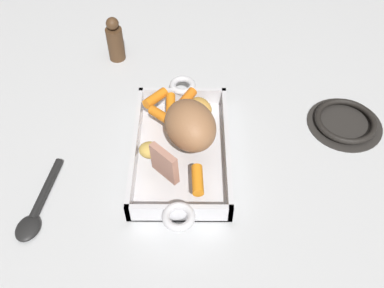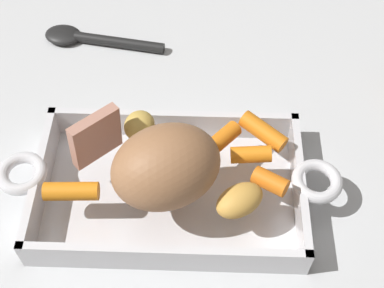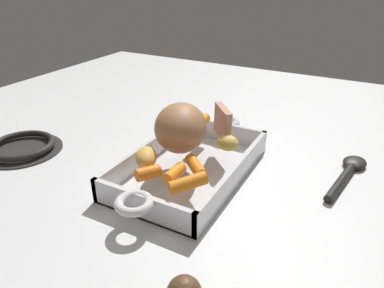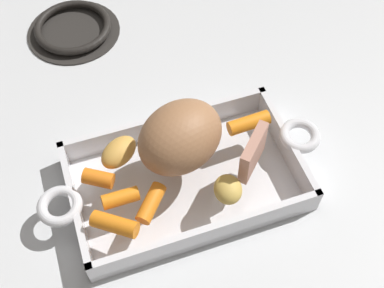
{
  "view_description": "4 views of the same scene",
  "coord_description": "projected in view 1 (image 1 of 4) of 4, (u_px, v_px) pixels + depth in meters",
  "views": [
    {
      "loc": [
        0.62,
        0.03,
        0.76
      ],
      "look_at": [
        0.02,
        0.02,
        0.07
      ],
      "focal_mm": 40.23,
      "sensor_mm": 36.0,
      "label": 1
    },
    {
      "loc": [
        -0.04,
        0.37,
        0.62
      ],
      "look_at": [
        -0.03,
        -0.03,
        0.08
      ],
      "focal_mm": 50.15,
      "sensor_mm": 36.0,
      "label": 2
    },
    {
      "loc": [
        -0.56,
        -0.3,
        0.39
      ],
      "look_at": [
        -0.02,
        -0.02,
        0.08
      ],
      "focal_mm": 33.03,
      "sensor_mm": 36.0,
      "label": 3
    },
    {
      "loc": [
        -0.12,
        -0.37,
        0.67
      ],
      "look_at": [
        0.02,
        0.03,
        0.07
      ],
      "focal_mm": 46.09,
      "sensor_mm": 36.0,
      "label": 4
    }
  ],
  "objects": [
    {
      "name": "roasting_dish",
      "position": [
        181.0,
        150.0,
        0.97
      ],
      "size": [
        0.44,
        0.21,
        0.05
      ],
      "color": "silver",
      "rests_on": "ground_plane"
    },
    {
      "name": "baby_carrot_southeast",
      "position": [
        171.0,
        104.0,
        1.0
      ],
      "size": [
        0.05,
        0.02,
        0.03
      ],
      "primitive_type": "cylinder",
      "rotation": [
        1.64,
        0.0,
        1.6
      ],
      "color": "orange",
      "rests_on": "roasting_dish"
    },
    {
      "name": "baby_carrot_southwest",
      "position": [
        155.0,
        98.0,
        1.02
      ],
      "size": [
        0.07,
        0.06,
        0.03
      ],
      "primitive_type": "cylinder",
      "rotation": [
        1.48,
        0.0,
        0.9
      ],
      "color": "orange",
      "rests_on": "roasting_dish"
    },
    {
      "name": "ground_plane",
      "position": [
        181.0,
        155.0,
        0.98
      ],
      "size": [
        1.76,
        1.76,
        0.0
      ],
      "primitive_type": "plane",
      "color": "silver"
    },
    {
      "name": "baby_carrot_center_right",
      "position": [
        198.0,
        180.0,
        0.86
      ],
      "size": [
        0.07,
        0.03,
        0.02
      ],
      "primitive_type": "cylinder",
      "rotation": [
        1.57,
        0.0,
        4.75
      ],
      "color": "orange",
      "rests_on": "roasting_dish"
    },
    {
      "name": "serving_spoon",
      "position": [
        37.0,
        208.0,
        0.88
      ],
      "size": [
        0.21,
        0.06,
        0.02
      ],
      "rotation": [
        0.0,
        0.0,
        6.12
      ],
      "color": "black",
      "rests_on": "ground_plane"
    },
    {
      "name": "potato_corner",
      "position": [
        150.0,
        150.0,
        0.91
      ],
      "size": [
        0.05,
        0.05,
        0.03
      ],
      "primitive_type": "ellipsoid",
      "rotation": [
        0.0,
        0.0,
        2.98
      ],
      "color": "gold",
      "rests_on": "roasting_dish"
    },
    {
      "name": "roast_slice_thin",
      "position": [
        164.0,
        163.0,
        0.86
      ],
      "size": [
        0.06,
        0.06,
        0.07
      ],
      "primitive_type": "cube",
      "rotation": [
        0.06,
        0.0,
        5.48
      ],
      "color": "tan",
      "rests_on": "roasting_dish"
    },
    {
      "name": "potato_golden_large",
      "position": [
        201.0,
        107.0,
        0.99
      ],
      "size": [
        0.07,
        0.07,
        0.03
      ],
      "primitive_type": "ellipsoid",
      "rotation": [
        0.0,
        0.0,
        0.59
      ],
      "color": "gold",
      "rests_on": "roasting_dish"
    },
    {
      "name": "baby_carrot_short",
      "position": [
        188.0,
        97.0,
        1.02
      ],
      "size": [
        0.05,
        0.04,
        0.03
      ],
      "primitive_type": "cylinder",
      "rotation": [
        1.52,
        0.0,
        4.17
      ],
      "color": "orange",
      "rests_on": "roasting_dish"
    },
    {
      "name": "pepper_mill",
      "position": [
        115.0,
        41.0,
        1.17
      ],
      "size": [
        0.04,
        0.04,
        0.13
      ],
      "color": "#4C331E",
      "rests_on": "ground_plane"
    },
    {
      "name": "pork_roast",
      "position": [
        190.0,
        125.0,
        0.91
      ],
      "size": [
        0.16,
        0.15,
        0.1
      ],
      "primitive_type": "ellipsoid",
      "rotation": [
        0.0,
        0.0,
        0.43
      ],
      "color": "#9C6A45",
      "rests_on": "roasting_dish"
    },
    {
      "name": "baby_carrot_long",
      "position": [
        160.0,
        115.0,
        0.98
      ],
      "size": [
        0.06,
        0.06,
        0.02
      ],
      "primitive_type": "cylinder",
      "rotation": [
        1.62,
        0.0,
        5.56
      ],
      "color": "orange",
      "rests_on": "roasting_dish"
    },
    {
      "name": "stove_burner_rear",
      "position": [
        345.0,
        122.0,
        1.04
      ],
      "size": [
        0.18,
        0.18,
        0.02
      ],
      "color": "#282623",
      "rests_on": "ground_plane"
    }
  ]
}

